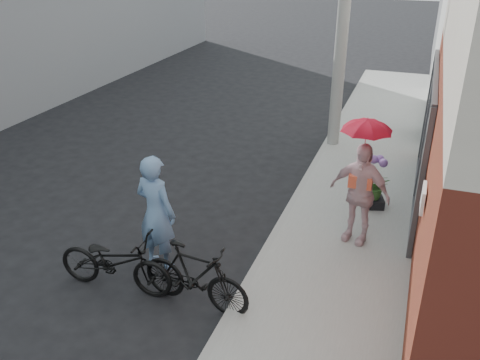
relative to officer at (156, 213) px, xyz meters
The scene contains 10 objects.
ground 1.10m from the officer, 12.18° to the right, with size 80.00×80.00×0.00m, color black.
sidewalk 3.38m from the officer, 35.19° to the left, with size 2.20×24.00×0.12m, color #999994.
curb 2.56m from the officer, 51.33° to the left, with size 0.12×24.00×0.12m, color #9E9E99.
officer is the anchor object (origin of this frame).
bike_left 0.94m from the officer, 111.67° to the right, with size 0.62×1.79×0.94m, color black.
bike_right 1.27m from the officer, 36.82° to the right, with size 0.46×1.65×0.99m, color black.
kimono_woman 3.25m from the officer, 29.91° to the left, with size 1.01×0.42×1.73m, color beige.
parasol 3.48m from the officer, 29.91° to the left, with size 0.76×0.76×0.67m, color red.
planter 4.22m from the officer, 43.99° to the left, with size 0.34×0.34×0.18m, color black.
potted_plant 4.18m from the officer, 43.99° to the left, with size 0.48×0.42×0.54m, color #346026.
Camera 1 is at (2.92, -5.76, 4.73)m, focal length 38.00 mm.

